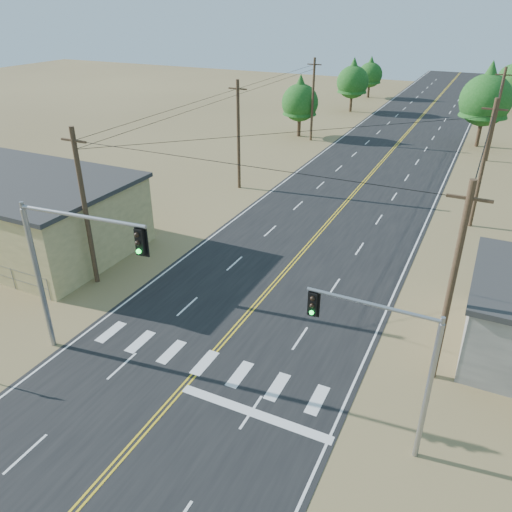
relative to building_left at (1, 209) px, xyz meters
The scene contains 16 objects.
ground 25.36m from the building_left, 33.69° to the right, with size 220.00×220.00×0.00m, color #94804F.
road 26.52m from the building_left, 37.30° to the left, with size 15.00×200.00×0.02m, color black.
building_left is the anchor object (origin of this frame).
utility_pole_left_near 11.00m from the building_left, 10.78° to the right, with size 1.80×0.30×10.00m.
utility_pole_left_mid 21.00m from the building_left, 59.74° to the left, with size 1.80×0.30×10.00m.
utility_pole_left_far 39.51m from the building_left, 74.55° to the left, with size 1.80×0.30×10.00m.
utility_pole_right_near 31.67m from the building_left, ahead, with size 1.80×0.30×10.00m.
utility_pole_right_mid 36.37m from the building_left, 29.74° to the left, with size 1.80×0.30×10.00m.
utility_pole_right_far 49.43m from the building_left, 50.34° to the left, with size 1.80×0.30×10.00m.
signal_mast_left 17.18m from the building_left, 28.24° to the right, with size 6.68×0.86×8.09m.
signal_mast_right 31.06m from the building_left, 13.42° to the right, with size 5.06×0.39×6.68m.
tree_left_near 40.28m from the building_left, 78.08° to the left, with size 4.72×4.72×7.87m.
tree_left_mid 58.83m from the building_left, 80.25° to the left, with size 4.96×4.96×8.27m.
tree_left_far 72.39m from the building_left, 82.64° to the left, with size 4.32×4.32×7.20m.
tree_right_near 53.51m from the building_left, 55.79° to the left, with size 6.03×6.03×10.05m.
tree_right_far 83.20m from the building_left, 67.09° to the left, with size 4.54×4.54×7.56m.
Camera 1 is at (10.94, -8.72, 16.39)m, focal length 35.00 mm.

